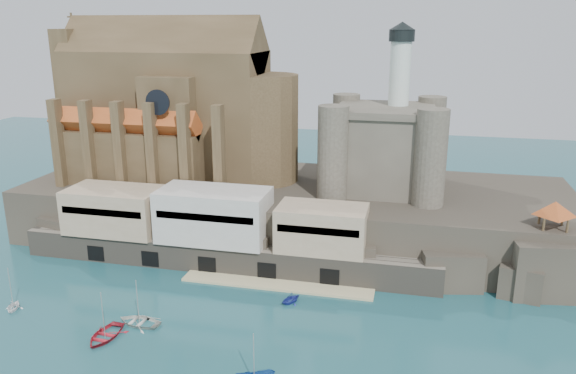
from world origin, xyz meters
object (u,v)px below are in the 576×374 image
(pavilion, at_px, (555,210))
(boat_0, at_px, (105,337))
(church, at_px, (176,114))
(castle_keep, at_px, (385,144))

(pavilion, xyz_separation_m, boat_0, (-57.88, -27.63, -12.73))
(church, xyz_separation_m, castle_keep, (40.21, -0.78, -3.81))
(church, distance_m, pavilion, 68.65)
(castle_keep, distance_m, pavilion, 30.50)
(castle_keep, height_order, pavilion, castle_keep)
(pavilion, height_order, boat_0, pavilion)
(pavilion, bearing_deg, boat_0, -154.48)
(church, height_order, pavilion, church)
(castle_keep, bearing_deg, pavilion, -30.18)
(boat_0, bearing_deg, church, 104.23)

